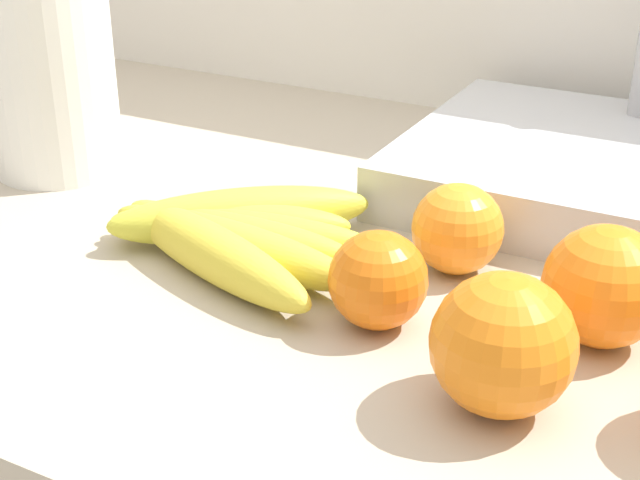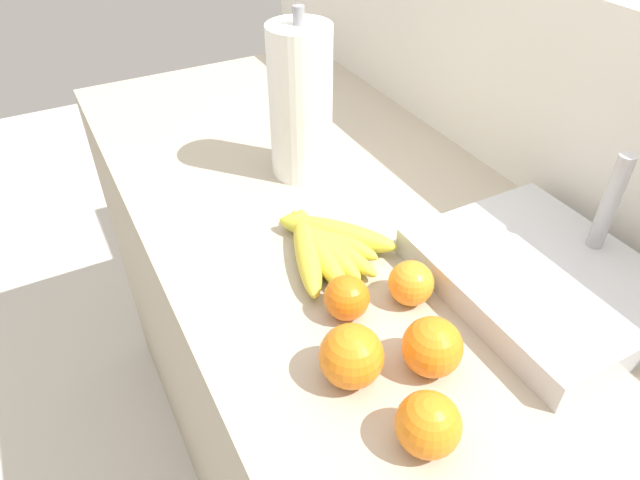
% 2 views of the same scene
% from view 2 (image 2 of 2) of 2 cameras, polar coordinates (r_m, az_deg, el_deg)
% --- Properties ---
extents(counter, '(1.72, 0.66, 0.95)m').
position_cam_2_polar(counter, '(1.28, 4.05, -17.13)').
color(counter, '#ADA08C').
rests_on(counter, ground).
extents(wall_back, '(2.12, 0.06, 1.30)m').
position_cam_2_polar(wall_back, '(1.32, 18.09, -5.86)').
color(wall_back, silver).
rests_on(wall_back, ground).
extents(banana_bunch, '(0.22, 0.20, 0.04)m').
position_cam_2_polar(banana_bunch, '(0.90, 0.38, -0.30)').
color(banana_bunch, gold).
rests_on(banana_bunch, counter).
extents(orange_center, '(0.08, 0.08, 0.08)m').
position_cam_2_polar(orange_center, '(0.71, 3.18, -11.63)').
color(orange_center, orange).
rests_on(orange_center, counter).
extents(orange_back_left, '(0.07, 0.07, 0.07)m').
position_cam_2_polar(orange_back_left, '(0.82, 9.17, -4.32)').
color(orange_back_left, orange).
rests_on(orange_back_left, counter).
extents(orange_back_right, '(0.07, 0.07, 0.07)m').
position_cam_2_polar(orange_back_right, '(0.66, 10.87, -17.82)').
color(orange_back_right, orange).
rests_on(orange_back_right, counter).
extents(orange_front, '(0.06, 0.06, 0.06)m').
position_cam_2_polar(orange_front, '(0.79, 2.71, -5.84)').
color(orange_front, orange).
rests_on(orange_front, counter).
extents(orange_right, '(0.08, 0.08, 0.08)m').
position_cam_2_polar(orange_right, '(0.73, 11.26, -10.55)').
color(orange_right, orange).
rests_on(orange_right, counter).
extents(paper_towel_roll, '(0.11, 0.11, 0.31)m').
position_cam_2_polar(paper_towel_roll, '(1.04, -1.97, 13.61)').
color(paper_towel_roll, white).
rests_on(paper_towel_roll, counter).
extents(sink_basin, '(0.34, 0.28, 0.20)m').
position_cam_2_polar(sink_basin, '(0.89, 21.57, -3.34)').
color(sink_basin, '#B7BABF').
rests_on(sink_basin, counter).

